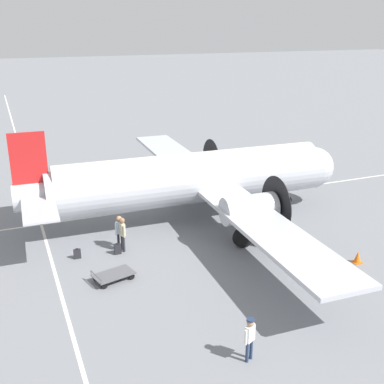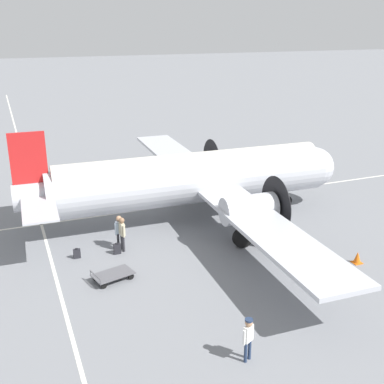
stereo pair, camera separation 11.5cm
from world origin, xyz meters
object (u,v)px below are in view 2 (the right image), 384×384
at_px(ramp_agent, 122,231).
at_px(suitcase_upright_spare, 117,249).
at_px(suitcase_near_door, 77,254).
at_px(baggage_cart, 113,275).
at_px(traffic_cone, 357,258).
at_px(crew_foreground, 248,335).
at_px(airliner_main, 199,178).
at_px(passenger_boarding, 119,228).

bearing_deg(ramp_agent, suitcase_upright_spare, -59.02).
relative_size(suitcase_near_door, baggage_cart, 0.27).
bearing_deg(ramp_agent, traffic_cone, 56.67).
xyz_separation_m(suitcase_near_door, suitcase_upright_spare, (-1.99, 0.28, 0.03)).
bearing_deg(crew_foreground, suitcase_near_door, 86.73).
bearing_deg(crew_foreground, traffic_cone, 1.36).
bearing_deg(airliner_main, crew_foreground, -103.21).
height_order(suitcase_near_door, baggage_cart, baggage_cart).
bearing_deg(airliner_main, baggage_cart, -138.62).
distance_m(ramp_agent, suitcase_upright_spare, 0.95).
bearing_deg(suitcase_near_door, baggage_cart, 112.47).
distance_m(suitcase_near_door, suitcase_upright_spare, 2.01).
xyz_separation_m(passenger_boarding, traffic_cone, (-10.39, 6.00, -0.83)).
distance_m(passenger_boarding, baggage_cart, 3.46).
xyz_separation_m(ramp_agent, baggage_cart, (1.18, 2.80, -0.85)).
relative_size(suitcase_upright_spare, traffic_cone, 1.00).
xyz_separation_m(suitcase_near_door, traffic_cone, (-12.68, 5.66, 0.03)).
relative_size(crew_foreground, traffic_cone, 2.83).
xyz_separation_m(suitcase_upright_spare, traffic_cone, (-10.69, 5.38, -0.00)).
bearing_deg(passenger_boarding, suitcase_near_door, 156.71).
height_order(ramp_agent, traffic_cone, ramp_agent).
xyz_separation_m(passenger_boarding, suitcase_near_door, (2.29, 0.34, -0.86)).
relative_size(baggage_cart, traffic_cone, 3.39).
relative_size(crew_foreground, baggage_cart, 0.83).
height_order(baggage_cart, traffic_cone, traffic_cone).
bearing_deg(passenger_boarding, crew_foreground, -111.20).
bearing_deg(traffic_cone, crew_foreground, 27.51).
bearing_deg(airliner_main, traffic_cone, -56.43).
xyz_separation_m(airliner_main, baggage_cart, (6.50, 5.33, -2.31)).
bearing_deg(passenger_boarding, suitcase_upright_spare, -147.86).
xyz_separation_m(ramp_agent, suitcase_near_door, (2.35, -0.02, -0.87)).
xyz_separation_m(crew_foreground, ramp_agent, (1.89, -10.03, 0.07)).
bearing_deg(ramp_agent, suitcase_near_door, -95.14).
xyz_separation_m(airliner_main, ramp_agent, (5.32, 2.53, -1.46)).
bearing_deg(suitcase_upright_spare, ramp_agent, -144.32).
bearing_deg(suitcase_near_door, passenger_boarding, -171.47).
xyz_separation_m(airliner_main, suitcase_upright_spare, (5.68, 2.79, -2.30)).
height_order(crew_foreground, baggage_cart, crew_foreground).
bearing_deg(traffic_cone, suitcase_near_door, -24.04).
bearing_deg(suitcase_near_door, traffic_cone, 155.96).
relative_size(ramp_agent, baggage_cart, 0.91).
distance_m(airliner_main, crew_foreground, 13.11).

